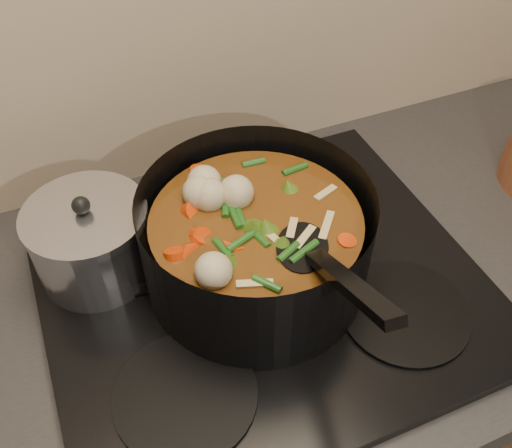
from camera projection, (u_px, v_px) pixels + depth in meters
name	position (u px, v px, depth m)	size (l,w,h in m)	color
counter	(260.00, 424.00, 1.17)	(2.64, 0.64, 0.91)	brown
stovetop	(262.00, 284.00, 0.84)	(0.62, 0.54, 0.03)	black
stockpot	(256.00, 243.00, 0.79)	(0.39, 0.47, 0.23)	black
saucepan	(92.00, 241.00, 0.81)	(0.17, 0.17, 0.14)	silver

